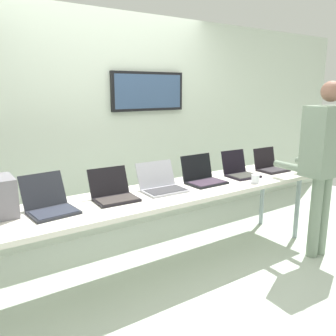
% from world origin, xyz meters
% --- Properties ---
extents(ground, '(8.00, 8.00, 0.04)m').
position_xyz_m(ground, '(0.00, 0.00, -0.02)').
color(ground, '#B4C0B1').
extents(back_wall, '(8.00, 0.11, 2.47)m').
position_xyz_m(back_wall, '(0.01, 1.13, 1.25)').
color(back_wall, silver).
rests_on(back_wall, ground).
extents(workbench, '(3.38, 0.70, 0.75)m').
position_xyz_m(workbench, '(0.00, 0.00, 0.70)').
color(workbench, silver).
rests_on(workbench, ground).
extents(laptop_station_0, '(0.36, 0.41, 0.26)m').
position_xyz_m(laptop_station_0, '(-1.01, 0.06, 0.81)').
color(laptop_station_0, '#23252C').
rests_on(laptop_station_0, workbench).
extents(laptop_station_1, '(0.36, 0.35, 0.25)m').
position_xyz_m(laptop_station_1, '(-0.49, 0.06, 0.81)').
color(laptop_station_1, black).
rests_on(laptop_station_1, workbench).
extents(laptop_station_2, '(0.39, 0.35, 0.24)m').
position_xyz_m(laptop_station_2, '(-0.02, 0.05, 0.81)').
color(laptop_station_2, '#AEADB9').
rests_on(laptop_station_2, workbench).
extents(laptop_station_3, '(0.37, 0.32, 0.26)m').
position_xyz_m(laptop_station_3, '(0.47, 0.05, 0.81)').
color(laptop_station_3, black).
rests_on(laptop_station_3, workbench).
extents(laptop_station_4, '(0.32, 0.33, 0.26)m').
position_xyz_m(laptop_station_4, '(0.96, 0.04, 0.81)').
color(laptop_station_4, black).
rests_on(laptop_station_4, workbench).
extents(laptop_station_5, '(0.33, 0.29, 0.24)m').
position_xyz_m(laptop_station_5, '(1.43, 0.04, 0.81)').
color(laptop_station_5, black).
rests_on(laptop_station_5, workbench).
extents(person, '(0.45, 0.60, 1.72)m').
position_xyz_m(person, '(1.41, -0.62, 1.04)').
color(person, gray).
rests_on(person, ground).
extents(coffee_mug, '(0.08, 0.08, 0.08)m').
position_xyz_m(coffee_mug, '(0.88, -0.25, 0.79)').
color(coffee_mug, white).
rests_on(coffee_mug, workbench).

